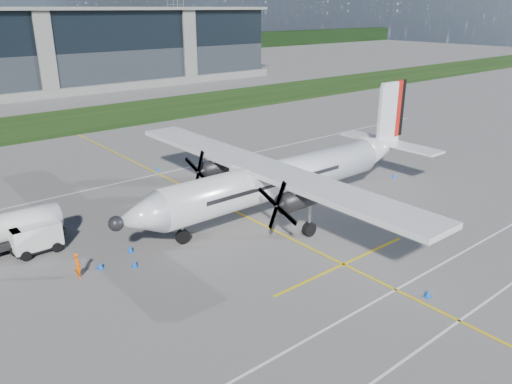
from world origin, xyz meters
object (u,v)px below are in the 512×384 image
Objects in this scene: baggage_tug at (36,238)px; fuel_tanker_truck at (0,235)px; safety_cone_nose_port at (135,263)px; safety_cone_tail at (394,175)px; pylon_east at (176,9)px; turboprop_aircraft at (288,155)px; safety_cone_fwd at (100,265)px; safety_cone_portwing at (428,293)px; safety_cone_nose_stbd at (130,248)px; ground_crew_person at (77,264)px; safety_cone_stbdwing at (157,169)px.

fuel_tanker_truck is at bearing 147.80° from baggage_tug.
safety_cone_tail is at bearing 0.47° from safety_cone_nose_port.
turboprop_aircraft is at bearing -118.12° from pylon_east.
baggage_tug is at bearing 114.72° from safety_cone_fwd.
fuel_tanker_truck is 27.37m from safety_cone_portwing.
safety_cone_nose_stbd is (-26.85, 1.86, 0.00)m from safety_cone_tail.
baggage_tug is 5.53m from safety_cone_fwd.
safety_cone_nose_stbd is at bearing -122.21° from pylon_east.
ground_crew_person is (-95.74, -146.77, -14.05)m from pylon_east.
pylon_east is 155.21m from safety_cone_stbdwing.
baggage_tug is 6.62× the size of safety_cone_stbdwing.
safety_cone_nose_stbd and safety_cone_fwd have the same top height.
safety_cone_tail is 27.60m from safety_cone_nose_port.
safety_cone_stbdwing is at bearing 57.00° from safety_cone_nose_port.
safety_cone_nose_port is (-27.60, -0.22, 0.00)m from safety_cone_tail.
safety_cone_portwing is 1.00× the size of safety_cone_nose_port.
pylon_east is 166.80m from turboprop_aircraft.
turboprop_aircraft is 61.48× the size of safety_cone_nose_port.
safety_cone_nose_stbd is 1.00× the size of safety_cone_nose_port.
fuel_tanker_truck is (-20.01, 6.42, -3.24)m from turboprop_aircraft.
baggage_tug reaches higher than ground_crew_person.
ground_crew_person is 3.80× the size of safety_cone_nose_stbd.
safety_cone_portwing is 19.12m from safety_cone_nose_stbd.
safety_cone_nose_stbd is at bearing 123.46° from safety_cone_portwing.
baggage_tug is (-96.57, -141.60, -14.01)m from pylon_east.
safety_cone_tail is at bearing -3.96° from safety_cone_nose_stbd.
safety_cone_stbdwing is 19.81m from safety_cone_nose_port.
safety_cone_fwd is (2.29, -4.98, -0.74)m from baggage_tug.
safety_cone_nose_port is (-92.50, -147.74, -14.75)m from pylon_east.
fuel_tanker_truck is 3.84× the size of ground_crew_person.
safety_cone_tail is at bearing -2.93° from turboprop_aircraft.
turboprop_aircraft is at bearing -93.20° from ground_crew_person.
ground_crew_person is 20.77m from safety_cone_portwing.
safety_cone_nose_port is at bearing -122.05° from pylon_east.
ground_crew_person is at bearing 179.84° from turboprop_aircraft.
turboprop_aircraft is at bearing -17.79° from fuel_tanker_truck.
baggage_tug is 6.62× the size of safety_cone_portwing.
safety_cone_nose_port is at bearing 129.13° from safety_cone_portwing.
safety_cone_stbdwing is at bearing 28.95° from fuel_tanker_truck.
safety_cone_nose_stbd is (4.81, -4.05, -0.74)m from baggage_tug.
pylon_east is at bearing 54.95° from fuel_tanker_truck.
pylon_east is at bearing -36.15° from ground_crew_person.
baggage_tug is (-18.10, 5.22, -3.62)m from turboprop_aircraft.
safety_cone_stbdwing is at bearing 90.93° from safety_cone_portwing.
ground_crew_person is 3.80× the size of safety_cone_portwing.
safety_cone_portwing is at bearing -116.68° from pylon_east.
pylon_east reaches higher than safety_cone_tail.
turboprop_aircraft reaches higher than safety_cone_nose_stbd.
turboprop_aircraft is at bearing -5.01° from safety_cone_nose_stbd.
pylon_east is 181.47m from safety_cone_portwing.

